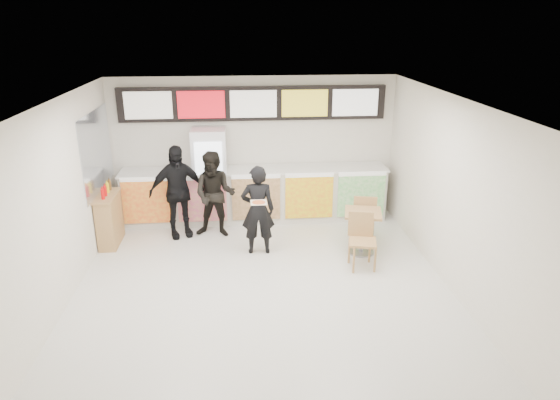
{
  "coord_description": "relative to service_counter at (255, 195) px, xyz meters",
  "views": [
    {
      "loc": [
        -0.33,
        -6.92,
        4.11
      ],
      "look_at": [
        0.36,
        1.2,
        1.13
      ],
      "focal_mm": 32.0,
      "sensor_mm": 36.0,
      "label": 1
    }
  ],
  "objects": [
    {
      "name": "floor",
      "position": [
        -0.0,
        -3.09,
        -0.57
      ],
      "size": [
        7.0,
        7.0,
        0.0
      ],
      "primitive_type": "plane",
      "color": "beige",
      "rests_on": "ground"
    },
    {
      "name": "condiment_ledge",
      "position": [
        -2.82,
        -0.98,
        -0.07
      ],
      "size": [
        0.36,
        0.89,
        1.18
      ],
      "color": "tan",
      "rests_on": "floor"
    },
    {
      "name": "service_counter",
      "position": [
        0.0,
        0.0,
        0.0
      ],
      "size": [
        5.56,
        0.77,
        1.14
      ],
      "color": "silver",
      "rests_on": "floor"
    },
    {
      "name": "wall_left",
      "position": [
        -3.0,
        -3.09,
        0.93
      ],
      "size": [
        0.0,
        7.0,
        7.0
      ],
      "primitive_type": "plane",
      "rotation": [
        1.57,
        0.0,
        1.57
      ],
      "color": "silver",
      "rests_on": "floor"
    },
    {
      "name": "ceiling",
      "position": [
        -0.0,
        -3.09,
        2.43
      ],
      "size": [
        7.0,
        7.0,
        0.0
      ],
      "primitive_type": "plane",
      "rotation": [
        3.14,
        0.0,
        0.0
      ],
      "color": "white",
      "rests_on": "wall_back"
    },
    {
      "name": "drinks_fridge",
      "position": [
        -0.93,
        0.02,
        0.43
      ],
      "size": [
        0.7,
        0.67,
        2.0
      ],
      "color": "white",
      "rests_on": "floor"
    },
    {
      "name": "menu_board",
      "position": [
        0.0,
        0.32,
        1.88
      ],
      "size": [
        5.5,
        0.14,
        0.7
      ],
      "color": "black",
      "rests_on": "wall_back"
    },
    {
      "name": "wall_right",
      "position": [
        3.0,
        -3.09,
        0.93
      ],
      "size": [
        0.0,
        7.0,
        7.0
      ],
      "primitive_type": "plane",
      "rotation": [
        1.57,
        0.0,
        -1.57
      ],
      "color": "silver",
      "rests_on": "floor"
    },
    {
      "name": "pizza_slice",
      "position": [
        -0.01,
        -2.05,
        0.58
      ],
      "size": [
        0.36,
        0.36,
        0.02
      ],
      "color": "beige",
      "rests_on": "customer_main"
    },
    {
      "name": "customer_left",
      "position": [
        -0.82,
        -0.76,
        0.29
      ],
      "size": [
        0.95,
        0.8,
        1.72
      ],
      "primitive_type": "imported",
      "rotation": [
        0.0,
        0.0,
        -0.19
      ],
      "color": "black",
      "rests_on": "floor"
    },
    {
      "name": "customer_mid",
      "position": [
        -1.55,
        -0.71,
        0.35
      ],
      "size": [
        1.18,
        0.79,
        1.85
      ],
      "primitive_type": "imported",
      "rotation": [
        0.0,
        0.0,
        0.34
      ],
      "color": "black",
      "rests_on": "floor"
    },
    {
      "name": "cafe_table",
      "position": [
        1.88,
        -1.78,
        -0.01
      ],
      "size": [
        0.81,
        1.71,
        0.97
      ],
      "rotation": [
        0.0,
        0.0,
        -0.22
      ],
      "color": "tan",
      "rests_on": "floor"
    },
    {
      "name": "wall_back",
      "position": [
        -0.0,
        0.41,
        0.93
      ],
      "size": [
        6.0,
        0.0,
        6.0
      ],
      "primitive_type": "plane",
      "rotation": [
        1.57,
        0.0,
        0.0
      ],
      "color": "silver",
      "rests_on": "floor"
    },
    {
      "name": "mirror_panel",
      "position": [
        -2.99,
        -0.64,
        1.18
      ],
      "size": [
        0.01,
        2.0,
        1.5
      ],
      "primitive_type": "cube",
      "color": "#B2B7BF",
      "rests_on": "wall_left"
    },
    {
      "name": "customer_main",
      "position": [
        -0.01,
        -1.6,
        0.26
      ],
      "size": [
        0.62,
        0.41,
        1.67
      ],
      "primitive_type": "imported",
      "rotation": [
        0.0,
        0.0,
        3.13
      ],
      "color": "black",
      "rests_on": "floor"
    }
  ]
}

